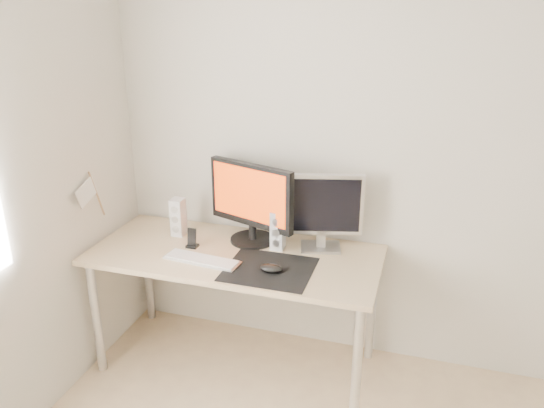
# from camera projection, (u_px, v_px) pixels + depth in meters

# --- Properties ---
(wall_back) EXTENTS (3.50, 0.00, 3.50)m
(wall_back) POSITION_uv_depth(u_px,v_px,m) (421.00, 158.00, 2.82)
(wall_back) COLOR silver
(wall_back) RESTS_ON ground
(mousepad) EXTENTS (0.45, 0.40, 0.00)m
(mousepad) POSITION_uv_depth(u_px,v_px,m) (269.00, 269.00, 2.74)
(mousepad) COLOR black
(mousepad) RESTS_ON desk
(mouse) EXTENTS (0.12, 0.07, 0.04)m
(mouse) POSITION_uv_depth(u_px,v_px,m) (271.00, 268.00, 2.70)
(mouse) COLOR black
(mouse) RESTS_ON mousepad
(desk) EXTENTS (1.60, 0.70, 0.73)m
(desk) POSITION_uv_depth(u_px,v_px,m) (235.00, 265.00, 2.95)
(desk) COLOR #D1B587
(desk) RESTS_ON ground
(main_monitor) EXTENTS (0.53, 0.33, 0.47)m
(main_monitor) POSITION_uv_depth(u_px,v_px,m) (251.00, 200.00, 2.98)
(main_monitor) COLOR black
(main_monitor) RESTS_ON desk
(second_monitor) EXTENTS (0.45, 0.21, 0.43)m
(second_monitor) POSITION_uv_depth(u_px,v_px,m) (322.00, 208.00, 2.89)
(second_monitor) COLOR #B4B5B7
(second_monitor) RESTS_ON desk
(speaker_left) EXTENTS (0.07, 0.09, 0.23)m
(speaker_left) POSITION_uv_depth(u_px,v_px,m) (178.00, 217.00, 3.12)
(speaker_left) COLOR white
(speaker_left) RESTS_ON desk
(speaker_right) EXTENTS (0.07, 0.09, 0.23)m
(speaker_right) POSITION_uv_depth(u_px,v_px,m) (278.00, 230.00, 2.94)
(speaker_right) COLOR silver
(speaker_right) RESTS_ON desk
(keyboard) EXTENTS (0.43, 0.16, 0.02)m
(keyboard) POSITION_uv_depth(u_px,v_px,m) (202.00, 260.00, 2.83)
(keyboard) COLOR #BCBBBE
(keyboard) RESTS_ON desk
(phone_dock) EXTENTS (0.06, 0.05, 0.11)m
(phone_dock) POSITION_uv_depth(u_px,v_px,m) (192.00, 241.00, 2.98)
(phone_dock) COLOR black
(phone_dock) RESTS_ON desk
(pennant) EXTENTS (0.01, 0.23, 0.29)m
(pennant) POSITION_uv_depth(u_px,v_px,m) (90.00, 193.00, 2.90)
(pennant) COLOR #A57F54
(pennant) RESTS_ON wall_left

